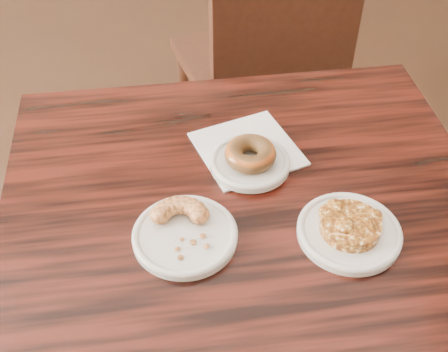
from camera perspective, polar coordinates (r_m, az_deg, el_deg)
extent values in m
plane|color=black|center=(1.71, -8.84, -15.10)|extent=(5.00, 5.00, 0.00)
cube|color=black|center=(1.24, 2.20, -16.21)|extent=(0.88, 0.88, 0.75)
cube|color=white|center=(1.06, 2.38, 2.78)|extent=(0.21, 0.21, 0.00)
cylinder|color=silver|center=(1.02, 2.65, 1.33)|extent=(0.15, 0.15, 0.01)
cylinder|color=silver|center=(0.91, -3.98, -6.08)|extent=(0.17, 0.17, 0.01)
cylinder|color=silver|center=(0.93, 12.58, -5.60)|extent=(0.17, 0.17, 0.01)
torus|color=brown|center=(1.00, 2.69, 2.27)|extent=(0.09, 0.09, 0.03)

